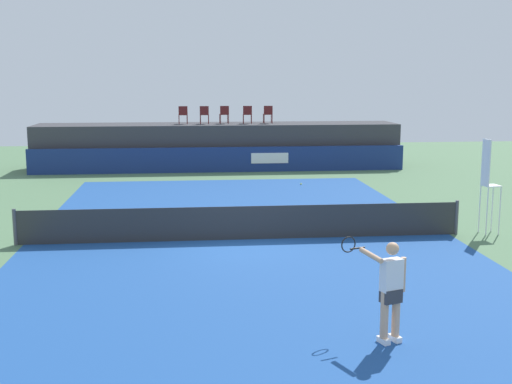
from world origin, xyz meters
TOP-DOWN VIEW (x-y plane):
  - ground_plane at (0.00, 3.00)m, footprint 48.00×48.00m
  - court_inner at (0.00, 0.00)m, footprint 12.00×22.00m
  - sponsor_wall at (0.01, 13.50)m, footprint 18.00×0.22m
  - spectator_platform at (0.00, 15.30)m, footprint 18.00×2.80m
  - spectator_chair_far_left at (-1.73, 15.23)m, footprint 0.45×0.45m
  - spectator_chair_left at (-0.67, 15.20)m, footprint 0.46×0.46m
  - spectator_chair_center at (0.33, 15.34)m, footprint 0.47×0.47m
  - spectator_chair_right at (1.49, 15.24)m, footprint 0.46×0.46m
  - spectator_chair_far_right at (2.53, 15.25)m, footprint 0.44×0.44m
  - umpire_chair at (7.08, -0.01)m, footprint 0.48×0.48m
  - tennis_net at (0.00, 0.00)m, footprint 12.40×0.02m
  - net_post_near at (-6.20, 0.00)m, footprint 0.10×0.10m
  - net_post_far at (6.20, 0.00)m, footprint 0.10×0.10m
  - tennis_player at (1.88, -7.54)m, footprint 0.97×1.09m
  - tennis_ball at (3.24, 9.33)m, footprint 0.07×0.07m

SIDE VIEW (x-z plane):
  - ground_plane at x=0.00m, z-range 0.00..0.00m
  - court_inner at x=0.00m, z-range 0.00..0.00m
  - tennis_ball at x=3.24m, z-range 0.00..0.07m
  - tennis_net at x=0.00m, z-range 0.00..0.95m
  - net_post_near at x=-6.20m, z-range 0.00..1.00m
  - net_post_far at x=6.20m, z-range 0.00..1.00m
  - sponsor_wall at x=0.01m, z-range 0.00..1.20m
  - tennis_player at x=1.88m, z-range 0.07..1.84m
  - spectator_platform at x=0.00m, z-range 0.00..2.20m
  - umpire_chair at x=7.08m, z-range 0.21..2.97m
  - spectator_chair_far_left at x=-1.73m, z-range 2.25..3.14m
  - spectator_chair_left at x=-0.67m, z-range 2.25..3.14m
  - spectator_chair_center at x=0.33m, z-range 2.25..3.14m
  - spectator_chair_right at x=1.49m, z-range 2.25..3.14m
  - spectator_chair_far_right at x=2.53m, z-range 2.25..3.14m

